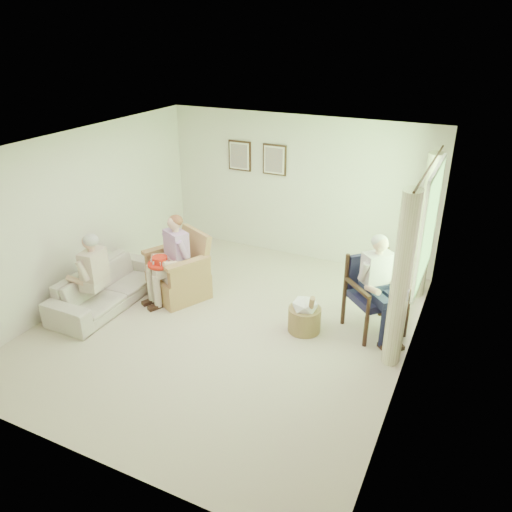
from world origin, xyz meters
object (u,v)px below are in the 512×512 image
Objects in this scene: wicker_armchair at (180,276)px; person_wicker at (173,253)px; person_sofa at (90,271)px; person_dark at (377,279)px; hatbox at (305,314)px; red_hat at (160,262)px; wood_armchair at (378,290)px; sofa at (107,287)px.

person_wicker reaches higher than wicker_armchair.
wicker_armchair is at bearing 132.02° from person_sofa.
person_wicker is 3.07m from person_dark.
red_hat is at bearing -174.70° from hatbox.
wicker_armchair is 3.08m from wood_armchair.
wicker_armchair reaches higher than sofa.
person_dark is 1.14× the size of person_sofa.
wood_armchair reaches higher than sofa.
person_sofa is 1.82× the size of hatbox.
wood_armchair is 3.10m from person_wicker.
red_hat is 2.33m from hatbox.
wood_armchair is 0.87× the size of person_sofa.
person_sofa is at bearing -104.07° from wicker_armchair.
wicker_armchair is 0.53× the size of sofa.
sofa is at bearing 149.99° from wood_armchair.
wicker_armchair is 0.74× the size of person_dark.
wicker_armchair is 0.48m from person_wicker.
person_dark reaches higher than sofa.
red_hat is at bearing 143.90° from person_dark.
wood_armchair is 3.24m from red_hat.
hatbox is at bearing 23.30° from wicker_armchair.
person_sofa is 1.02m from red_hat.
wood_armchair is 0.76× the size of person_dark.
wicker_armchair reaches higher than red_hat.
red_hat is (-0.11, -0.32, 0.37)m from wicker_armchair.
wood_armchair is 4.07m from sofa.
person_dark is 2.09× the size of hatbox.
person_dark is at bearing 33.40° from person_wicker.
person_sofa is at bearing 151.69° from person_dark.
hatbox reaches higher than sofa.
person_sofa is (-0.86, -0.88, -0.09)m from person_wicker.
hatbox is (-0.88, -0.36, -0.58)m from person_dark.
sofa is 2.89× the size of hatbox.
wicker_armchair is at bearing 116.13° from person_wicker.
hatbox is (3.02, 0.60, -0.02)m from sofa.
wood_armchair reaches higher than hatbox.
wicker_armchair is at bearing 141.70° from wood_armchair.
person_dark is (3.90, 0.96, 0.56)m from sofa.
wood_armchair is 4.16m from person_sofa.
person_wicker is 1.99× the size of hatbox.
person_wicker is at bearing 144.26° from wood_armchair.
wood_armchair reaches higher than wicker_armchair.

